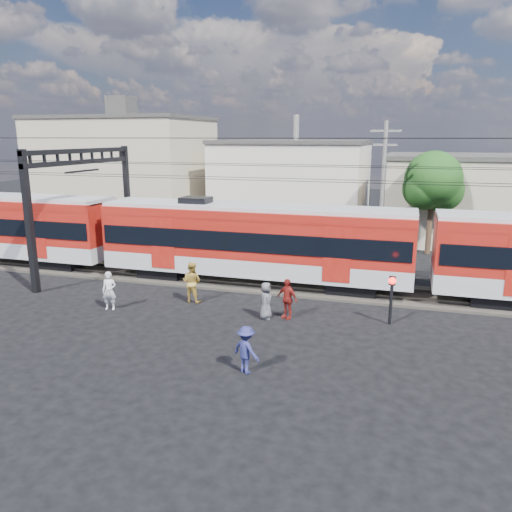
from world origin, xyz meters
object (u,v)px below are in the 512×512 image
(commuter_train, at_px, (258,240))
(pedestrian_c, at_px, (246,350))
(crossing_signal, at_px, (392,291))
(pedestrian_a, at_px, (109,291))

(commuter_train, bearing_deg, pedestrian_c, -75.65)
(commuter_train, distance_m, crossing_signal, 7.99)
(pedestrian_a, xyz_separation_m, pedestrian_c, (7.76, -4.15, -0.06))
(pedestrian_c, distance_m, crossing_signal, 7.33)
(pedestrian_a, xyz_separation_m, crossing_signal, (12.12, 1.71, 0.57))
(pedestrian_c, height_order, crossing_signal, crossing_signal)
(commuter_train, distance_m, pedestrian_c, 10.25)
(pedestrian_a, height_order, crossing_signal, crossing_signal)
(commuter_train, xyz_separation_m, pedestrian_c, (2.51, -9.81, -1.60))
(commuter_train, height_order, crossing_signal, commuter_train)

